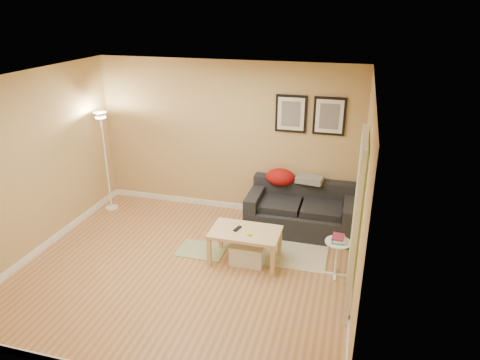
{
  "coord_description": "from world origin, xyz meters",
  "views": [
    {
      "loc": [
        2.1,
        -4.76,
        3.44
      ],
      "look_at": [
        0.55,
        0.85,
        1.05
      ],
      "focal_mm": 32.52,
      "sensor_mm": 36.0,
      "label": 1
    }
  ],
  "objects_px": {
    "coffee_table": "(245,246)",
    "book_stack": "(339,239)",
    "storage_bin": "(248,253)",
    "side_table": "(336,258)",
    "floor_lamp": "(106,165)",
    "sofa": "(301,209)"
  },
  "relations": [
    {
      "from": "storage_bin",
      "to": "coffee_table",
      "type": "bearing_deg",
      "value": 151.01
    },
    {
      "from": "book_stack",
      "to": "floor_lamp",
      "type": "bearing_deg",
      "value": 169.77
    },
    {
      "from": "coffee_table",
      "to": "storage_bin",
      "type": "xyz_separation_m",
      "value": [
        0.05,
        -0.03,
        -0.09
      ]
    },
    {
      "from": "coffee_table",
      "to": "book_stack",
      "type": "xyz_separation_m",
      "value": [
        1.27,
        -0.0,
        0.32
      ]
    },
    {
      "from": "side_table",
      "to": "book_stack",
      "type": "height_order",
      "value": "book_stack"
    },
    {
      "from": "side_table",
      "to": "storage_bin",
      "type": "bearing_deg",
      "value": -179.57
    },
    {
      "from": "storage_bin",
      "to": "side_table",
      "type": "bearing_deg",
      "value": 0.43
    },
    {
      "from": "storage_bin",
      "to": "side_table",
      "type": "height_order",
      "value": "side_table"
    },
    {
      "from": "coffee_table",
      "to": "book_stack",
      "type": "distance_m",
      "value": 1.31
    },
    {
      "from": "sofa",
      "to": "side_table",
      "type": "distance_m",
      "value": 1.32
    },
    {
      "from": "side_table",
      "to": "book_stack",
      "type": "xyz_separation_m",
      "value": [
        0.0,
        0.02,
        0.3
      ]
    },
    {
      "from": "floor_lamp",
      "to": "storage_bin",
      "type": "bearing_deg",
      "value": -20.38
    },
    {
      "from": "storage_bin",
      "to": "book_stack",
      "type": "height_order",
      "value": "book_stack"
    },
    {
      "from": "sofa",
      "to": "coffee_table",
      "type": "bearing_deg",
      "value": -118.89
    },
    {
      "from": "floor_lamp",
      "to": "sofa",
      "type": "bearing_deg",
      "value": 2.08
    },
    {
      "from": "book_stack",
      "to": "floor_lamp",
      "type": "height_order",
      "value": "floor_lamp"
    },
    {
      "from": "sofa",
      "to": "book_stack",
      "type": "xyz_separation_m",
      "value": [
        0.64,
        -1.14,
        0.18
      ]
    },
    {
      "from": "coffee_table",
      "to": "floor_lamp",
      "type": "relative_size",
      "value": 0.55
    },
    {
      "from": "coffee_table",
      "to": "book_stack",
      "type": "bearing_deg",
      "value": -21.58
    },
    {
      "from": "coffee_table",
      "to": "book_stack",
      "type": "relative_size",
      "value": 4.33
    },
    {
      "from": "sofa",
      "to": "side_table",
      "type": "xyz_separation_m",
      "value": [
        0.64,
        -1.15,
        -0.11
      ]
    },
    {
      "from": "storage_bin",
      "to": "side_table",
      "type": "relative_size",
      "value": 0.93
    }
  ]
}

